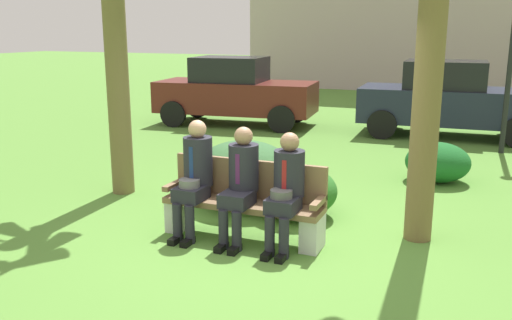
% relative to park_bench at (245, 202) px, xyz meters
% --- Properties ---
extents(ground_plane, '(80.00, 80.00, 0.00)m').
position_rel_park_bench_xyz_m(ground_plane, '(0.24, -0.08, -0.42)').
color(ground_plane, '#548834').
extents(park_bench, '(1.88, 0.44, 0.90)m').
position_rel_park_bench_xyz_m(park_bench, '(0.00, 0.00, 0.00)').
color(park_bench, brown).
rests_on(park_bench, ground).
extents(seated_man_left, '(0.34, 0.72, 1.35)m').
position_rel_park_bench_xyz_m(seated_man_left, '(-0.58, -0.13, 0.33)').
color(seated_man_left, '#23232D').
rests_on(seated_man_left, ground).
extents(seated_man_middle, '(0.34, 0.72, 1.31)m').
position_rel_park_bench_xyz_m(seated_man_middle, '(0.01, -0.12, 0.31)').
color(seated_man_middle, '#23232D').
rests_on(seated_man_middle, ground).
extents(seated_man_right, '(0.34, 0.72, 1.29)m').
position_rel_park_bench_xyz_m(seated_man_right, '(0.55, -0.13, 0.30)').
color(seated_man_right, '#23232D').
rests_on(seated_man_right, ground).
extents(shrub_near_bench, '(1.08, 0.99, 0.67)m').
position_rel_park_bench_xyz_m(shrub_near_bench, '(0.30, 0.96, -0.08)').
color(shrub_near_bench, '#296621').
rests_on(shrub_near_bench, ground).
extents(shrub_mid_lawn, '(1.43, 1.31, 0.89)m').
position_rel_park_bench_xyz_m(shrub_mid_lawn, '(-0.50, 1.13, 0.03)').
color(shrub_mid_lawn, '#325E32').
rests_on(shrub_mid_lawn, ground).
extents(shrub_far_lawn, '(1.01, 0.92, 0.63)m').
position_rel_park_bench_xyz_m(shrub_far_lawn, '(1.86, 3.38, -0.11)').
color(shrub_far_lawn, '#195D23').
rests_on(shrub_far_lawn, ground).
extents(parked_car_near, '(4.04, 2.03, 1.68)m').
position_rel_park_bench_xyz_m(parked_car_near, '(-3.32, 7.01, 0.42)').
color(parked_car_near, '#591E19').
rests_on(parked_car_near, ground).
extents(parked_car_far, '(3.96, 1.83, 1.68)m').
position_rel_park_bench_xyz_m(parked_car_far, '(1.73, 7.36, 0.42)').
color(parked_car_far, '#1E2338').
rests_on(parked_car_far, ground).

